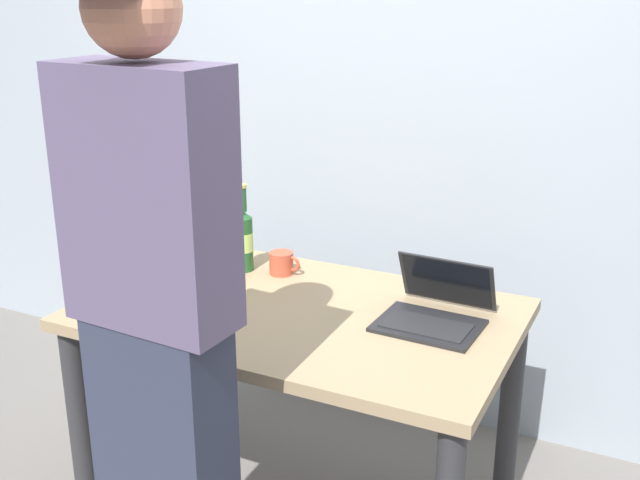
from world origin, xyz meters
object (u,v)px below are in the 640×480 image
(beer_bottle_brown, at_px, (204,242))
(beer_bottle_dark, at_px, (218,251))
(beer_bottle_green, at_px, (243,238))
(laptop, at_px, (435,309))
(coffee_mug, at_px, (282,263))
(person_figure, at_px, (156,328))

(beer_bottle_brown, relative_size, beer_bottle_dark, 0.94)
(beer_bottle_brown, bearing_deg, beer_bottle_dark, -33.22)
(beer_bottle_green, bearing_deg, laptop, -9.00)
(laptop, distance_m, beer_bottle_green, 0.79)
(beer_bottle_brown, distance_m, beer_bottle_dark, 0.13)
(laptop, xyz_separation_m, beer_bottle_dark, (-0.79, -0.01, 0.07))
(beer_bottle_dark, relative_size, coffee_mug, 2.54)
(beer_bottle_dark, bearing_deg, beer_bottle_brown, 146.78)
(beer_bottle_green, distance_m, person_figure, 0.99)
(coffee_mug, bearing_deg, person_figure, -79.32)
(beer_bottle_green, distance_m, beer_bottle_dark, 0.14)
(laptop, xyz_separation_m, beer_bottle_brown, (-0.91, 0.06, 0.07))
(beer_bottle_green, height_order, person_figure, person_figure)
(laptop, bearing_deg, beer_bottle_green, 171.00)
(laptop, bearing_deg, beer_bottle_dark, -178.96)
(person_figure, xyz_separation_m, coffee_mug, (-0.18, 0.95, -0.18))
(beer_bottle_dark, height_order, coffee_mug, beer_bottle_dark)
(beer_bottle_brown, xyz_separation_m, coffee_mug, (0.28, 0.09, -0.07))
(laptop, bearing_deg, person_figure, -119.22)
(beer_bottle_green, distance_m, beer_bottle_brown, 0.15)
(laptop, relative_size, beer_bottle_green, 1.02)
(coffee_mug, bearing_deg, laptop, -13.42)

